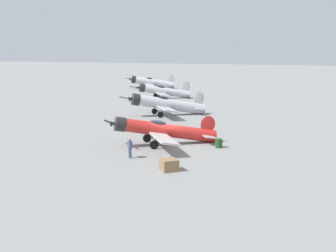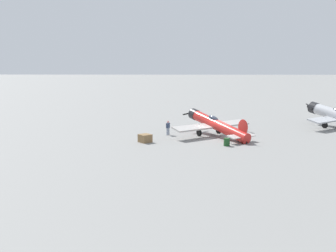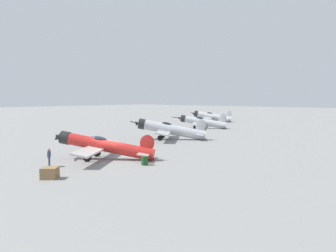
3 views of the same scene
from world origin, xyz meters
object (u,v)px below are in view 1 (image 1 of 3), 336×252
Objects in this scene: airplane_mid_apron at (166,104)px; airplane_foreground at (163,130)px; airplane_outer_stand at (151,82)px; equipment_crate at (169,165)px; airplane_far_line at (163,91)px; ground_crew_mechanic at (130,146)px; fuel_drum at (219,143)px.

airplane_foreground is at bearing 73.37° from airplane_mid_apron.
airplane_outer_stand is at bearing -101.71° from airplane_foreground.
airplane_outer_stand reaches higher than equipment_crate.
airplane_foreground is at bearing 79.63° from airplane_far_line.
ground_crew_mechanic is (-5.66, 0.80, -0.39)m from airplane_foreground.
ground_crew_mechanic is (-22.82, -5.20, -0.51)m from airplane_mid_apron.
airplane_far_line is 39.78m from fuel_drum.
fuel_drum is at bearing 87.11° from airplane_far_line.
airplane_mid_apron is 27.03m from equipment_crate.
airplane_foreground is 5.98× the size of ground_crew_mechanic.
airplane_mid_apron is 20.00m from fuel_drum.
airplane_foreground is 5.73m from ground_crew_mechanic.
equipment_crate is at bearing 80.20° from airplane_far_line.
airplane_mid_apron is 20.03m from airplane_far_line.
ground_crew_mechanic is at bearing 136.19° from fuel_drum.
airplane_mid_apron is at bearing 80.97° from airplane_far_line.
ground_crew_mechanic reaches higher than fuel_drum.
fuel_drum is (-16.49, -11.27, -1.14)m from airplane_mid_apron.
equipment_crate reaches higher than fuel_drum.
fuel_drum is (0.68, -5.28, -1.02)m from airplane_foreground.
airplane_foreground is 0.96× the size of airplane_mid_apron.
airplane_far_line is 19.71m from airplane_outer_stand.
airplane_far_line is 0.89× the size of airplane_outer_stand.
airplane_foreground is 0.92× the size of airplane_far_line.
airplane_mid_apron is 6.23× the size of ground_crew_mechanic.
airplane_foreground is 5.42m from fuel_drum.
airplane_mid_apron is 0.96× the size of airplane_far_line.
airplane_far_line is at bearing -104.37° from airplane_foreground.
airplane_mid_apron is at bearing 34.36° from fuel_drum.
airplane_mid_apron reaches higher than equipment_crate.
ground_crew_mechanic is 8.80m from fuel_drum.
airplane_mid_apron is 39.67m from airplane_outer_stand.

